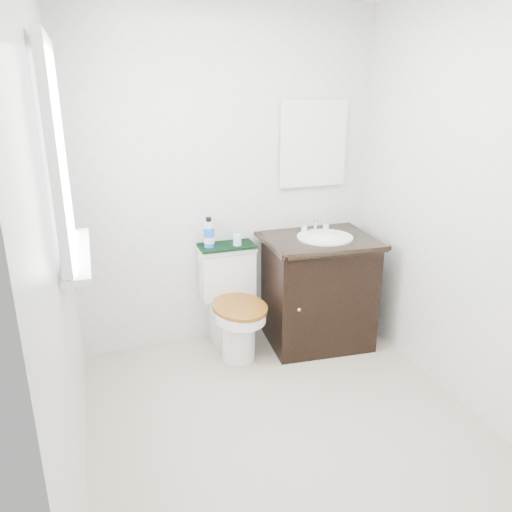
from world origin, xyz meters
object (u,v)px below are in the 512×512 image
toilet (232,307)px  cup (237,240)px  trash_bin (228,322)px  mouthwash_bottle (209,233)px  vanity (317,287)px

toilet → cup: size_ratio=9.35×
toilet → cup: bearing=51.2°
trash_bin → mouthwash_bottle: bearing=-173.1°
toilet → vanity: bearing=-6.0°
toilet → vanity: size_ratio=0.82×
vanity → mouthwash_bottle: 0.90m
trash_bin → cup: size_ratio=3.69×
trash_bin → mouthwash_bottle: 0.73m
toilet → cup: 0.49m
trash_bin → cup: 0.67m
vanity → trash_bin: size_ratio=3.09×
vanity → cup: 0.70m
toilet → trash_bin: toilet is taller
toilet → trash_bin: (-0.00, 0.13, -0.18)m
cup → mouthwash_bottle: bearing=172.6°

